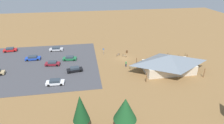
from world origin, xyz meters
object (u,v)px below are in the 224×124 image
at_px(bicycle_blue_yard_front, 118,55).
at_px(car_silver_far_end, 56,49).
at_px(bicycle_black_near_porch, 182,59).
at_px(bicycle_silver_trailside, 169,55).
at_px(car_white_aisle_side, 55,82).
at_px(visitor_by_pavilion, 126,64).
at_px(bicycle_red_edge_south, 178,56).
at_px(bicycle_yellow_yard_left, 185,55).
at_px(car_green_end_stall, 70,58).
at_px(trash_bin, 127,52).
at_px(pine_west, 125,109).
at_px(pine_east, 81,108).
at_px(car_red_inner_stall, 10,50).
at_px(car_blue_front_row, 33,58).
at_px(car_black_back_corner, 75,69).
at_px(bike_pavilion, 169,62).
at_px(lot_sign, 103,50).
at_px(bicycle_white_lone_west, 124,56).
at_px(bicycle_green_yard_right, 138,64).
at_px(car_maroon_second_row, 53,63).
at_px(bicycle_teal_edge_north, 132,68).

relative_size(bicycle_blue_yard_front, car_silver_far_end, 0.28).
bearing_deg(bicycle_black_near_porch, bicycle_silver_trailside, -53.77).
relative_size(car_white_aisle_side, visitor_by_pavilion, 2.44).
xyz_separation_m(bicycle_red_edge_south, bicycle_yellow_yard_left, (-2.88, -0.87, 0.02)).
xyz_separation_m(bicycle_black_near_porch, car_green_end_stall, (34.93, -5.41, 0.34)).
relative_size(trash_bin, bicycle_yellow_yard_left, 0.60).
bearing_deg(pine_west, bicycle_blue_yard_front, -98.82).
xyz_separation_m(pine_east, car_red_inner_stall, (23.99, -39.98, -3.93)).
bearing_deg(car_blue_front_row, pine_west, 123.61).
xyz_separation_m(bicycle_blue_yard_front, car_black_back_corner, (13.98, 8.89, 0.38)).
relative_size(bike_pavilion, car_black_back_corner, 3.56).
xyz_separation_m(lot_sign, bicycle_red_edge_south, (-23.66, 6.35, -1.04)).
relative_size(bicycle_white_lone_west, car_black_back_corner, 0.28).
bearing_deg(bicycle_red_edge_south, bicycle_yellow_yard_left, -163.25).
height_order(car_white_aisle_side, car_silver_far_end, car_silver_far_end).
xyz_separation_m(bicycle_yellow_yard_left, bicycle_silver_trailside, (5.23, -0.79, -0.01)).
bearing_deg(pine_east, lot_sign, -103.30).
relative_size(car_black_back_corner, visitor_by_pavilion, 2.47).
bearing_deg(bicycle_blue_yard_front, bicycle_black_near_porch, 161.44).
bearing_deg(bicycle_green_yard_right, car_blue_front_row, -14.92).
xyz_separation_m(car_red_inner_stall, car_maroon_second_row, (-15.79, 13.38, -0.01)).
bearing_deg(bicycle_white_lone_west, car_red_inner_stall, -15.37).
relative_size(trash_bin, pine_east, 0.12).
bearing_deg(bicycle_silver_trailside, car_maroon_second_row, 1.77).
relative_size(car_white_aisle_side, car_maroon_second_row, 1.02).
relative_size(bicycle_red_edge_south, car_silver_far_end, 0.34).
xyz_separation_m(bike_pavilion, bicycle_silver_trailside, (-4.88, -9.90, -2.48)).
bearing_deg(car_black_back_corner, car_silver_far_end, -67.95).
distance_m(pine_west, bicycle_yellow_yard_left, 39.52).
height_order(bicycle_teal_edge_north, car_red_inner_stall, car_red_inner_stall).
bearing_deg(lot_sign, trash_bin, -179.83).
relative_size(bicycle_red_edge_south, car_black_back_corner, 0.34).
bearing_deg(bicycle_green_yard_right, bicycle_yellow_yard_left, -167.65).
xyz_separation_m(bicycle_teal_edge_north, car_blue_front_row, (29.35, -10.68, 0.37)).
xyz_separation_m(pine_east, bicycle_blue_yard_front, (-12.33, -30.62, -4.30)).
bearing_deg(bicycle_green_yard_right, car_white_aisle_side, 17.56).
distance_m(bicycle_white_lone_west, car_red_inner_stall, 39.55).
distance_m(bicycle_silver_trailside, car_blue_front_row, 43.92).
bearing_deg(bicycle_blue_yard_front, visitor_by_pavilion, 95.57).
height_order(lot_sign, bicycle_white_lone_west, lot_sign).
distance_m(bicycle_blue_yard_front, car_silver_far_end, 21.93).
distance_m(bicycle_yellow_yard_left, car_white_aisle_side, 42.03).
xyz_separation_m(lot_sign, car_black_back_corner, (9.32, 10.71, -0.68)).
height_order(bicycle_yellow_yard_left, bicycle_teal_edge_north, bicycle_yellow_yard_left).
xyz_separation_m(bike_pavilion, pine_west, (16.78, 19.49, 2.02)).
xyz_separation_m(bike_pavilion, visitor_by_pavilion, (10.98, -4.69, -1.88)).
height_order(bicycle_silver_trailside, car_green_end_stall, car_green_end_stall).
bearing_deg(car_white_aisle_side, bicycle_teal_edge_north, -166.35).
bearing_deg(bicycle_teal_edge_north, bicycle_green_yard_right, -135.30).
height_order(pine_east, car_black_back_corner, pine_east).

